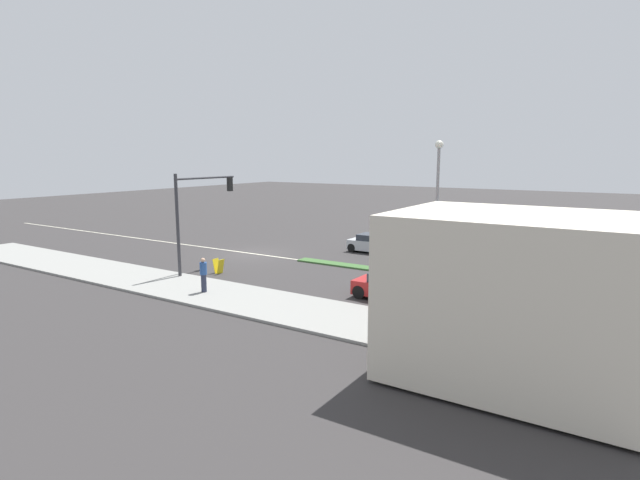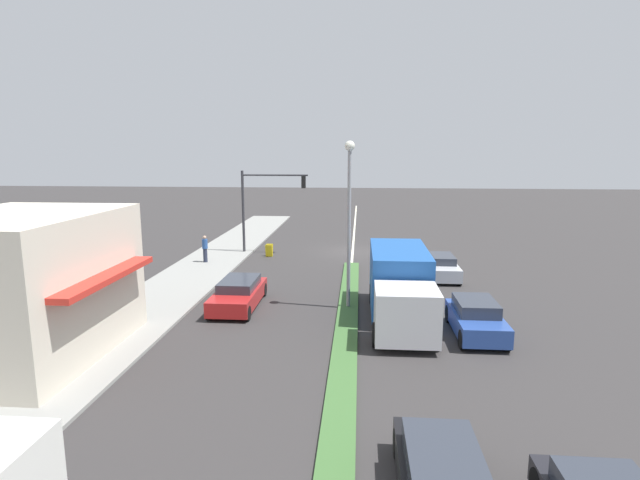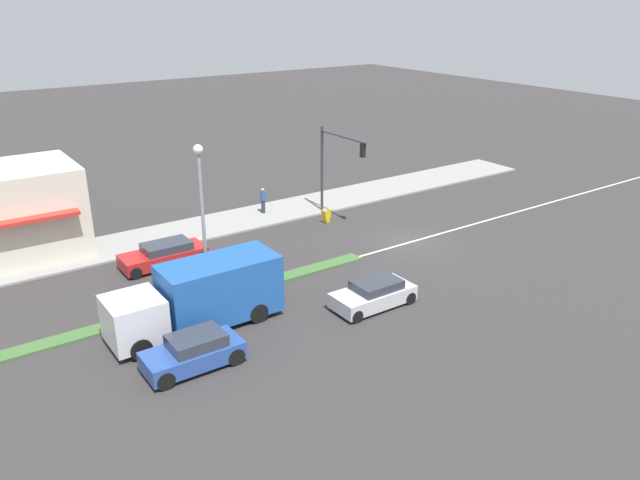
{
  "view_description": "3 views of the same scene",
  "coord_description": "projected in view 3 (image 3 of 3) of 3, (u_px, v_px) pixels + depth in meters",
  "views": [
    {
      "loc": [
        25.98,
        22.05,
        6.62
      ],
      "look_at": [
        1.4,
        6.34,
        1.73
      ],
      "focal_mm": 28.0,
      "sensor_mm": 36.0,
      "label": 1
    },
    {
      "loc": [
        -0.47,
        34.71,
        7.04
      ],
      "look_at": [
        1.68,
        7.98,
        2.24
      ],
      "focal_mm": 28.0,
      "sensor_mm": 36.0,
      "label": 2
    },
    {
      "loc": [
        -24.83,
        23.71,
        13.48
      ],
      "look_at": [
        -0.79,
        7.04,
        1.96
      ],
      "focal_mm": 35.0,
      "sensor_mm": 36.0,
      "label": 3
    }
  ],
  "objects": [
    {
      "name": "sidewalk_right",
      "position": [
        42.0,
        263.0,
        33.54
      ],
      "size": [
        4.0,
        73.0,
        0.12
      ],
      "primitive_type": "cube",
      "color": "gray",
      "rests_on": "ground"
    },
    {
      "name": "traffic_signal_main",
      "position": [
        335.0,
        159.0,
        39.17
      ],
      "size": [
        4.59,
        0.34,
        5.6
      ],
      "color": "#333338",
      "rests_on": "sidewalk_right"
    },
    {
      "name": "hatchback_red",
      "position": [
        164.0,
        255.0,
        33.13
      ],
      "size": [
        1.83,
        4.47,
        1.26
      ],
      "color": "#AD1E1E",
      "rests_on": "ground"
    },
    {
      "name": "street_lamp",
      "position": [
        202.0,
        204.0,
        27.89
      ],
      "size": [
        0.44,
        0.44,
        7.37
      ],
      "color": "gray",
      "rests_on": "median_strip"
    },
    {
      "name": "lane_marking_center",
      "position": [
        411.0,
        242.0,
        36.5
      ],
      "size": [
        0.16,
        60.0,
        0.01
      ],
      "primitive_type": "cube",
      "color": "beige",
      "rests_on": "ground"
    },
    {
      "name": "warning_aframe_sign",
      "position": [
        326.0,
        216.0,
        39.49
      ],
      "size": [
        0.45,
        0.53,
        0.84
      ],
      "color": "yellow",
      "rests_on": "ground"
    },
    {
      "name": "pedestrian",
      "position": [
        263.0,
        200.0,
        40.71
      ],
      "size": [
        0.34,
        0.34,
        1.69
      ],
      "color": "#282D42",
      "rests_on": "sidewalk_right"
    },
    {
      "name": "ground_plane",
      "position": [
        102.0,
        330.0,
        26.95
      ],
      "size": [
        160.0,
        160.0,
        0.0
      ],
      "primitive_type": "plane",
      "color": "#333030"
    },
    {
      "name": "delivery_truck",
      "position": [
        201.0,
        296.0,
        26.73
      ],
      "size": [
        2.44,
        7.5,
        2.87
      ],
      "color": "silver",
      "rests_on": "ground"
    },
    {
      "name": "building_corner_store",
      "position": [
        11.0,
        212.0,
        33.64
      ],
      "size": [
        6.08,
        7.04,
        4.88
      ],
      "color": "beige",
      "rests_on": "sidewalk_right"
    },
    {
      "name": "sedan_silver",
      "position": [
        374.0,
        294.0,
        28.77
      ],
      "size": [
        1.81,
        3.93,
        1.26
      ],
      "color": "#B7BABF",
      "rests_on": "ground"
    },
    {
      "name": "coupe_blue",
      "position": [
        194.0,
        352.0,
        24.01
      ],
      "size": [
        1.76,
        3.81,
        1.37
      ],
      "color": "#284793",
      "rests_on": "ground"
    }
  ]
}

